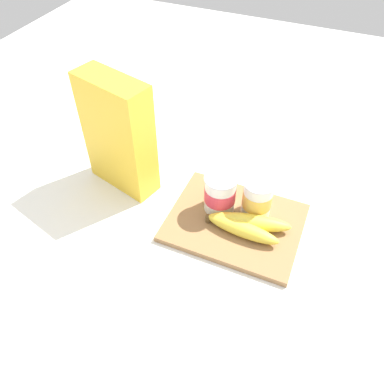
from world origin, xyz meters
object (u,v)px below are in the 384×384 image
at_px(yogurt_cup_back, 257,198).
at_px(banana_bunch, 246,225).
at_px(cereal_box, 118,135).
at_px(cutting_board, 235,223).
at_px(yogurt_cup_front, 220,193).

bearing_deg(yogurt_cup_back, banana_bunch, -93.86).
xyz_separation_m(cereal_box, yogurt_cup_back, (0.34, 0.01, -0.08)).
relative_size(cereal_box, yogurt_cup_back, 2.98).
xyz_separation_m(cutting_board, cereal_box, (-0.31, 0.03, 0.14)).
relative_size(yogurt_cup_back, banana_bunch, 0.51).
height_order(cereal_box, yogurt_cup_back, cereal_box).
height_order(cutting_board, yogurt_cup_back, yogurt_cup_back).
height_order(cereal_box, yogurt_cup_front, cereal_box).
distance_m(yogurt_cup_front, banana_bunch, 0.09).
relative_size(cereal_box, banana_bunch, 1.52).
distance_m(cutting_board, banana_bunch, 0.04).
bearing_deg(yogurt_cup_back, yogurt_cup_front, -167.00).
distance_m(yogurt_cup_back, banana_bunch, 0.07).
bearing_deg(banana_bunch, cutting_board, 150.14).
height_order(cutting_board, yogurt_cup_front, yogurt_cup_front).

